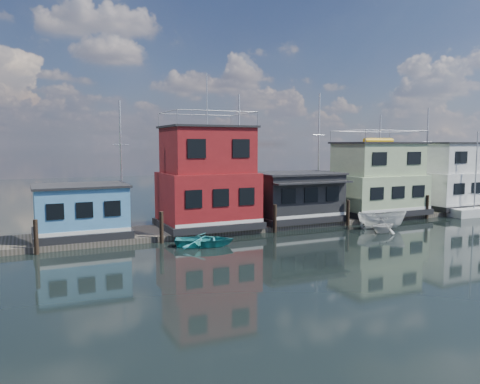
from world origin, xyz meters
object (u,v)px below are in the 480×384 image
houseboat_blue (81,211)px  houseboat_green (377,180)px  houseboat_red (207,180)px  dinghy_white (383,225)px  houseboat_dark (295,196)px  houseboat_white (453,177)px  motorboat (382,220)px  dinghy_teal (204,240)px  day_sailer (474,211)px

houseboat_blue → houseboat_green: (26.50, 0.00, 1.34)m
houseboat_blue → houseboat_red: bearing=0.0°
houseboat_red → dinghy_white: 14.10m
dinghy_white → houseboat_blue: bearing=69.1°
houseboat_red → houseboat_dark: bearing=-0.1°
houseboat_blue → houseboat_white: houseboat_white is taller
motorboat → houseboat_white: bearing=-43.3°
dinghy_teal → houseboat_white: bearing=-58.7°
motorboat → dinghy_teal: bearing=116.8°
day_sailer → houseboat_blue: bearing=176.3°
houseboat_green → day_sailer: 10.02m
motorboat → houseboat_green: bearing=-10.5°
houseboat_blue → dinghy_white: size_ratio=2.79×
houseboat_green → dinghy_teal: bearing=-165.3°
houseboat_dark → day_sailer: bearing=-10.9°
houseboat_red → houseboat_white: bearing=0.0°
dinghy_white → day_sailer: (13.81, 2.93, -0.15)m
houseboat_blue → houseboat_white: size_ratio=0.76×
dinghy_white → houseboat_green: bearing=-42.0°
houseboat_dark → houseboat_green: size_ratio=0.88×
dinghy_white → dinghy_teal: (-14.24, 1.38, -0.19)m
houseboat_red → day_sailer: bearing=-7.6°
houseboat_dark → motorboat: (5.18, -5.00, -1.66)m
houseboat_dark → dinghy_teal: 11.51m
houseboat_red → houseboat_dark: 8.18m
motorboat → day_sailer: size_ratio=0.49×
houseboat_red → dinghy_teal: 6.60m
dinghy_teal → day_sailer: size_ratio=0.49×
dinghy_white → dinghy_teal: bearing=80.1°
houseboat_dark → dinghy_teal: houseboat_dark is taller
houseboat_blue → day_sailer: size_ratio=0.79×
houseboat_blue → motorboat: bearing=-12.5°
houseboat_blue → houseboat_dark: (17.50, -0.02, 0.21)m
motorboat → dinghy_teal: (-15.35, -0.00, -0.34)m
houseboat_dark → houseboat_blue: bearing=179.9°
houseboat_dark → day_sailer: day_sailer is taller
houseboat_green → motorboat: (-3.82, -5.02, -2.79)m
houseboat_dark → day_sailer: 18.31m
houseboat_white → motorboat: (-13.82, -5.02, -2.78)m
houseboat_white → motorboat: size_ratio=2.14×
houseboat_blue → houseboat_dark: houseboat_dark is taller
houseboat_dark → day_sailer: size_ratio=0.92×
houseboat_green → day_sailer: size_ratio=1.04×
houseboat_red → dinghy_white: size_ratio=5.17×
houseboat_dark → dinghy_white: 7.78m
houseboat_green → houseboat_blue: bearing=-180.0°
motorboat → day_sailer: 12.80m
houseboat_blue → dinghy_white: 22.56m
houseboat_blue → motorboat: houseboat_blue is taller
day_sailer → dinghy_teal: bearing=-174.9°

